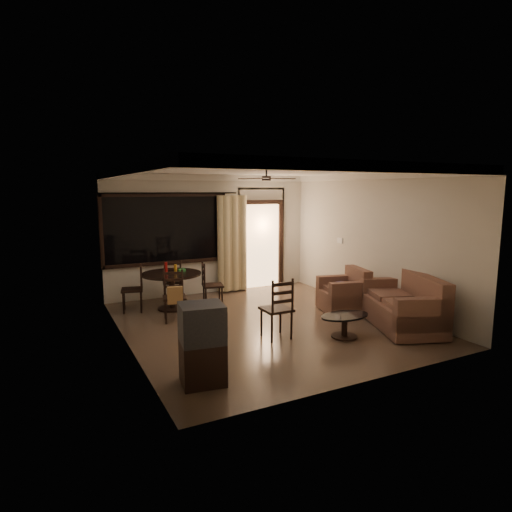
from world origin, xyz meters
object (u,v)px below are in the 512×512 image
dining_chair_east (212,293)px  coffee_table (345,322)px  tv_cabinet (202,344)px  dining_chair_west (133,298)px  dining_table (172,281)px  dining_chair_south (175,305)px  dining_chair_north (173,289)px  side_chair (277,320)px  sofa (405,307)px  armchair (345,294)px

dining_chair_east → coffee_table: size_ratio=1.07×
dining_chair_east → tv_cabinet: 3.67m
dining_chair_west → dining_table: bearing=89.1°
dining_table → dining_chair_south: 0.91m
tv_cabinet → coffee_table: bearing=20.0°
coffee_table → tv_cabinet: bearing=-168.5°
dining_chair_north → side_chair: size_ratio=0.92×
dining_chair_west → dining_chair_north: bearing=124.6°
dining_table → tv_cabinet: 3.61m
dining_chair_west → coffee_table: 4.28m
dining_chair_south → sofa: 4.22m
dining_chair_south → armchair: dining_chair_south is taller
dining_table → armchair: dining_table is taller
dining_table → coffee_table: dining_table is taller
dining_chair_east → sofa: (2.58, -2.89, 0.09)m
sofa → tv_cabinet: bearing=-151.7°
tv_cabinet → coffee_table: 2.77m
sofa → side_chair: side_chair is taller
tv_cabinet → side_chair: size_ratio=1.01×
dining_chair_west → tv_cabinet: 3.75m
dining_chair_north → side_chair: bearing=118.9°
sofa → side_chair: 2.40m
dining_table → side_chair: 2.75m
dining_chair_east → side_chair: size_ratio=0.92×
dining_chair_west → armchair: dining_chair_west is taller
dining_chair_west → tv_cabinet: tv_cabinet is taller
dining_chair_north → tv_cabinet: 4.20m
dining_chair_south → tv_cabinet: (-0.43, -2.72, 0.22)m
tv_cabinet → sofa: bearing=15.4°
dining_chair_west → dining_chair_south: same height
dining_table → dining_chair_east: dining_table is taller
dining_chair_north → sofa: bearing=144.3°
dining_table → armchair: bearing=-29.2°
tv_cabinet → side_chair: (1.68, 1.04, -0.22)m
dining_chair_south → sofa: size_ratio=0.48×
dining_chair_south → tv_cabinet: bearing=-86.2°
side_chair → tv_cabinet: bearing=32.3°
dining_chair_east → armchair: dining_chair_east is taller
dining_chair_west → side_chair: side_chair is taller
dining_chair_west → dining_chair_south: 1.17m
dining_chair_west → dining_chair_east: same height
dining_chair_west → armchair: bearing=76.3°
dining_chair_south → dining_chair_north: bearing=88.2°
dining_chair_east → sofa: 3.87m
tv_cabinet → coffee_table: (2.70, 0.55, -0.26)m
dining_chair_north → coffee_table: (1.91, -3.57, -0.02)m
dining_chair_east → dining_chair_south: 1.20m
dining_chair_north → coffee_table: dining_chair_north is taller
dining_chair_north → coffee_table: bearing=130.9°
dining_chair_east → dining_chair_south: size_ratio=1.00×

